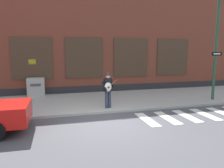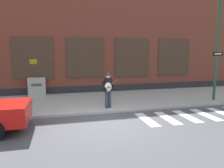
{
  "view_description": "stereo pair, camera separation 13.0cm",
  "coord_description": "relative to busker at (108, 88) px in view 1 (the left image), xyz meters",
  "views": [
    {
      "loc": [
        -2.0,
        -8.0,
        2.86
      ],
      "look_at": [
        0.64,
        1.76,
        1.33
      ],
      "focal_mm": 35.0,
      "sensor_mm": 36.0,
      "label": 1
    },
    {
      "loc": [
        -1.88,
        -8.04,
        2.86
      ],
      "look_at": [
        0.64,
        1.76,
        1.33
      ],
      "focal_mm": 35.0,
      "sensor_mm": 36.0,
      "label": 2
    }
  ],
  "objects": [
    {
      "name": "sidewalk",
      "position": [
        -0.51,
        1.92,
        -1.02
      ],
      "size": [
        28.0,
        4.94,
        0.11
      ],
      "color": "#ADAAA3",
      "rests_on": "ground"
    },
    {
      "name": "building_backdrop",
      "position": [
        -0.51,
        6.38,
        2.4
      ],
      "size": [
        28.0,
        4.06,
        6.97
      ],
      "color": "brown",
      "rests_on": "ground"
    },
    {
      "name": "ground_plane",
      "position": [
        -0.51,
        -2.01,
        -1.08
      ],
      "size": [
        160.0,
        160.0,
        0.0
      ],
      "primitive_type": "plane",
      "color": "#4C4C51"
    },
    {
      "name": "busker",
      "position": [
        0.0,
        0.0,
        0.0
      ],
      "size": [
        0.76,
        0.62,
        1.71
      ],
      "color": "#33384C",
      "rests_on": "sidewalk"
    },
    {
      "name": "crosswalk",
      "position": [
        3.61,
        -1.85,
        -1.07
      ],
      "size": [
        5.2,
        1.9,
        0.01
      ],
      "color": "silver",
      "rests_on": "ground"
    },
    {
      "name": "utility_box",
      "position": [
        -3.57,
        3.93,
        -0.4
      ],
      "size": [
        1.02,
        0.62,
        1.13
      ],
      "color": "#ADADA8",
      "rests_on": "sidewalk"
    }
  ]
}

